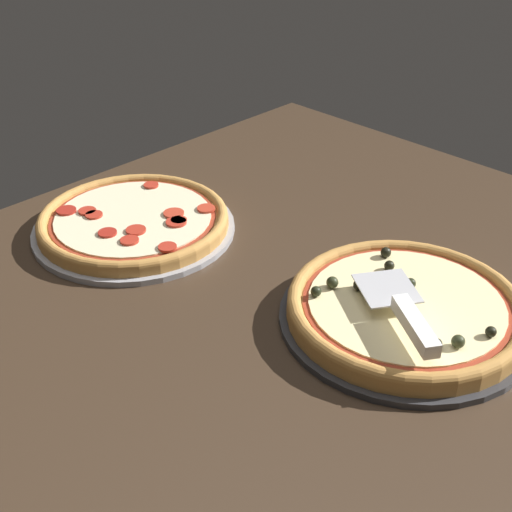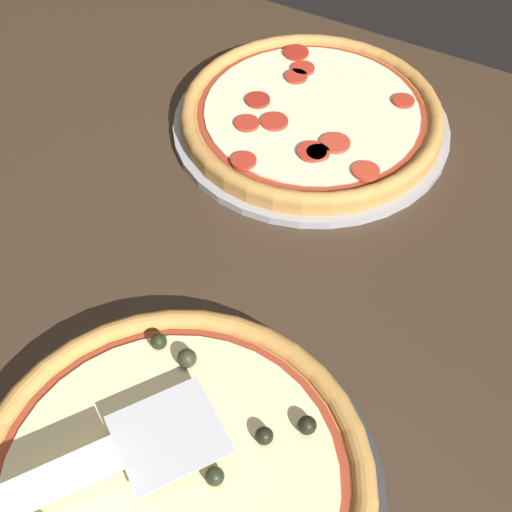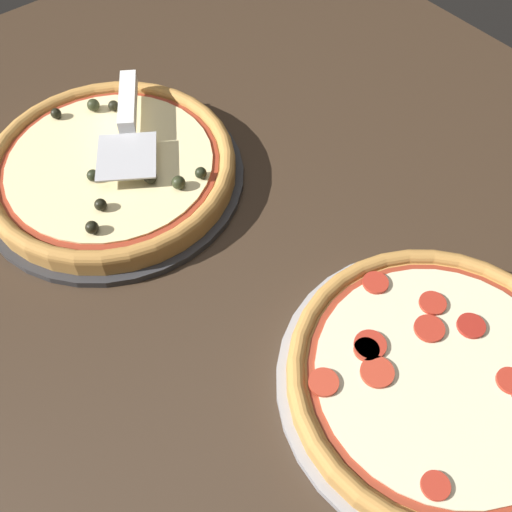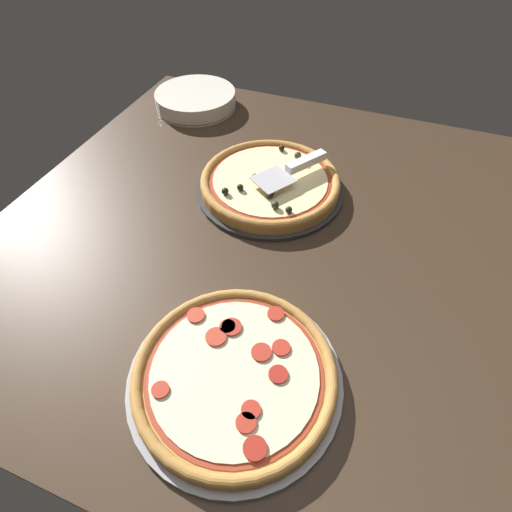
{
  "view_description": "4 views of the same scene",
  "coord_description": "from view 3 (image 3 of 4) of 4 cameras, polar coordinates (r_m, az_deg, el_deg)",
  "views": [
    {
      "loc": [
        -66.17,
        -53.99,
        61.39
      ],
      "look_at": [
        0.31,
        11.71,
        3.0
      ],
      "focal_mm": 50.0,
      "sensor_mm": 36.0,
      "label": 1
    },
    {
      "loc": [
        23.1,
        -28.85,
        58.46
      ],
      "look_at": [
        0.31,
        11.71,
        3.0
      ],
      "focal_mm": 50.0,
      "sensor_mm": 36.0,
      "label": 2
    },
    {
      "loc": [
        26.47,
        44.07,
        59.88
      ],
      "look_at": [
        0.31,
        11.71,
        3.0
      ],
      "focal_mm": 42.0,
      "sensor_mm": 36.0,
      "label": 3
    },
    {
      "loc": [
        -18.57,
        60.97,
        61.46
      ],
      "look_at": [
        0.31,
        11.71,
        3.0
      ],
      "focal_mm": 28.0,
      "sensor_mm": 36.0,
      "label": 4
    }
  ],
  "objects": [
    {
      "name": "pizza_pan_back",
      "position": [
        0.68,
        16.96,
        -11.64
      ],
      "size": [
        34.56,
        34.56,
        1.0
      ],
      "primitive_type": "cylinder",
      "color": "#939399",
      "rests_on": "ground_plane"
    },
    {
      "name": "pizza_front",
      "position": [
        0.83,
        -13.66,
        8.32
      ],
      "size": [
        33.33,
        33.33,
        4.27
      ],
      "color": "#B77F3D",
      "rests_on": "pizza_pan_front"
    },
    {
      "name": "pizza_back",
      "position": [
        0.66,
        17.32,
        -10.97
      ],
      "size": [
        32.49,
        32.49,
        2.52
      ],
      "color": "#B77F3D",
      "rests_on": "pizza_pan_back"
    },
    {
      "name": "pizza_pan_front",
      "position": [
        0.84,
        -13.39,
        7.31
      ],
      "size": [
        35.46,
        35.46,
        1.0
      ],
      "primitive_type": "cylinder",
      "color": "#2D2D30",
      "rests_on": "ground_plane"
    },
    {
      "name": "ground_plane",
      "position": [
        0.8,
        -5.1,
        3.33
      ],
      "size": [
        122.46,
        118.77,
        3.6
      ],
      "primitive_type": "cube",
      "color": "#38281C"
    },
    {
      "name": "serving_spatula",
      "position": [
        0.85,
        -12.14,
        13.1
      ],
      "size": [
        14.85,
        18.94,
        2.0
      ],
      "color": "#B7B7BC",
      "rests_on": "pizza_front"
    }
  ]
}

